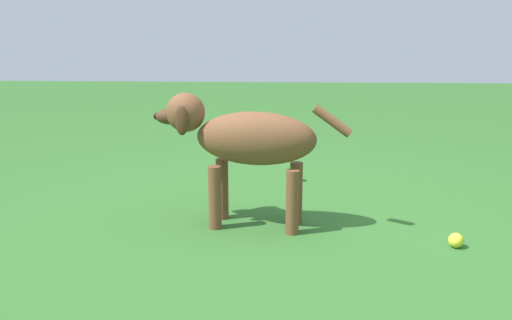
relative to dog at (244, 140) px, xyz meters
The scene contains 4 objects.
ground 0.50m from the dog, 62.46° to the left, with size 14.00×14.00×0.00m, color #2D6026.
dog is the anchor object (origin of this frame).
tennis_ball_0 0.92m from the dog, 160.59° to the left, with size 0.07×0.07×0.07m, color yellow.
tennis_ball_1 1.06m from the dog, 76.21° to the left, with size 0.07×0.07×0.07m, color yellow.
Camera 1 is at (2.39, -0.05, 0.96)m, focal length 37.95 mm.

